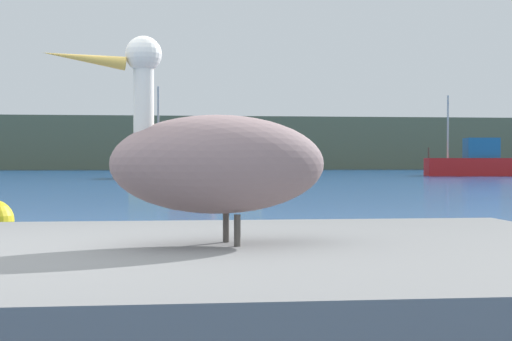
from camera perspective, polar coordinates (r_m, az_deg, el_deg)
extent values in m
cube|color=#5B664C|center=(82.03, -6.34, 2.11)|extent=(140.00, 15.99, 5.63)
cube|color=slate|center=(3.32, -2.84, -11.74)|extent=(3.78, 2.64, 0.67)
ellipsoid|color=gray|center=(3.24, -2.85, 0.51)|extent=(1.10, 0.72, 0.45)
cylinder|color=white|center=(3.17, -9.04, 5.07)|extent=(0.09, 0.09, 0.37)
sphere|color=white|center=(3.19, -9.05, 9.24)|extent=(0.16, 0.16, 0.16)
cone|color=gold|center=(3.15, -13.67, 8.78)|extent=(0.36, 0.14, 0.09)
cylinder|color=#4C4742|center=(3.19, -1.52, -4.85)|extent=(0.03, 0.03, 0.14)
cylinder|color=#4C4742|center=(3.36, -2.43, -4.58)|extent=(0.03, 0.03, 0.14)
cube|color=yellow|center=(41.05, -4.81, 0.42)|extent=(7.72, 3.48, 1.45)
cube|color=maroon|center=(41.09, -5.15, 2.43)|extent=(2.73, 2.09, 1.43)
cylinder|color=#B2B2B2|center=(41.48, -7.88, 4.08)|extent=(0.12, 0.12, 3.84)
cube|color=red|center=(48.24, 17.59, 0.27)|extent=(7.15, 3.46, 1.15)
cube|color=#1E6099|center=(48.26, 17.68, 1.73)|extent=(2.30, 2.13, 1.31)
cylinder|color=#B2B2B2|center=(47.85, 15.20, 3.42)|extent=(0.12, 0.12, 4.09)
cylinder|color=#3F382D|center=(47.59, 13.74, 1.40)|extent=(0.10, 0.10, 0.70)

